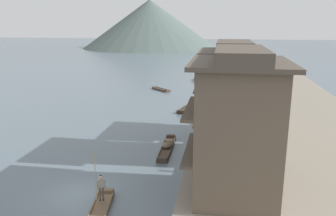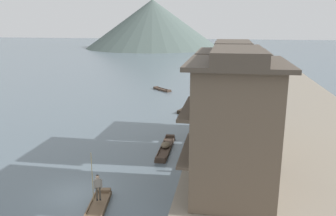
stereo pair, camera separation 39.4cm
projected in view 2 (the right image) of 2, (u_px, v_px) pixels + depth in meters
The scene contains 14 objects.
ground_plane at pixel (75, 194), 21.80m from camera, with size 400.00×400.00×0.00m, color slate.
riverbank_right at pixel (270, 98), 47.83m from camera, with size 18.00×110.00×0.56m, color gray.
boat_foreground_poled at pixel (95, 213), 19.45m from camera, with size 1.71×5.03×0.43m.
boatman_person at pixel (98, 184), 20.05m from camera, with size 0.51×0.39×3.04m.
boat_moored_nearest at pixel (187, 109), 42.47m from camera, with size 2.14×4.52×0.42m.
boat_moored_second at pixel (199, 80), 62.93m from camera, with size 1.53×4.69×0.69m.
boat_moored_third at pixel (166, 148), 29.25m from camera, with size 1.01×5.83×0.67m.
boat_moored_far at pixel (162, 90), 54.65m from camera, with size 3.39×3.30×0.35m.
house_waterfront_nearest at pixel (234, 125), 19.91m from camera, with size 5.80×6.70×8.74m.
house_waterfront_second at pixel (230, 99), 26.59m from camera, with size 5.45×5.95×8.74m.
house_waterfront_tall at pixel (229, 99), 32.47m from camera, with size 5.42×5.96×6.14m.
mooring_post_dock_near at pixel (189, 160), 24.73m from camera, with size 0.20×0.20×0.83m, color #473828.
mooring_post_dock_mid at pixel (197, 130), 31.56m from camera, with size 0.20×0.20×0.86m, color #473828.
hill_far_west at pixel (153, 24), 141.72m from camera, with size 55.49×55.49×19.53m, color #4C5B56.
Camera 2 is at (9.24, -18.46, 10.73)m, focal length 36.45 mm.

